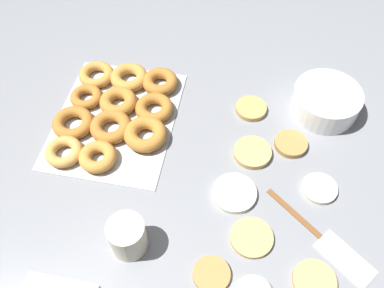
{
  "coord_description": "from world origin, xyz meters",
  "views": [
    {
      "loc": [
        0.51,
        0.01,
        0.86
      ],
      "look_at": [
        -0.07,
        -0.1,
        0.04
      ],
      "focal_mm": 38.0,
      "sensor_mm": 36.0,
      "label": 1
    }
  ],
  "objects": [
    {
      "name": "pancake_4",
      "position": [
        -0.1,
        0.05,
        0.01
      ],
      "size": [
        0.1,
        0.1,
        0.02
      ],
      "primitive_type": "cylinder",
      "color": "tan",
      "rests_on": "ground_plane"
    },
    {
      "name": "pancake_7",
      "position": [
        -0.24,
        0.03,
        0.01
      ],
      "size": [
        0.08,
        0.08,
        0.02
      ],
      "primitive_type": "cylinder",
      "color": "tan",
      "rests_on": "ground_plane"
    },
    {
      "name": "batter_bowl",
      "position": [
        -0.28,
        0.23,
        0.04
      ],
      "size": [
        0.18,
        0.18,
        0.07
      ],
      "color": "white",
      "rests_on": "ground_plane"
    },
    {
      "name": "spatula",
      "position": [
        0.12,
        0.25,
        0.0
      ],
      "size": [
        0.21,
        0.25,
        0.01
      ],
      "rotation": [
        0.0,
        0.0,
        0.9
      ],
      "color": "brown",
      "rests_on": "ground_plane"
    },
    {
      "name": "pancake_5",
      "position": [
        0.13,
        0.07,
        0.01
      ],
      "size": [
        0.1,
        0.1,
        0.01
      ],
      "primitive_type": "cylinder",
      "color": "tan",
      "rests_on": "ground_plane"
    },
    {
      "name": "pancake_0",
      "position": [
        0.23,
        -0.0,
        0.01
      ],
      "size": [
        0.08,
        0.08,
        0.01
      ],
      "primitive_type": "cylinder",
      "color": "#B27F42",
      "rests_on": "ground_plane"
    },
    {
      "name": "pancake_2",
      "position": [
        -0.02,
        0.22,
        0.01
      ],
      "size": [
        0.08,
        0.08,
        0.01
      ],
      "primitive_type": "cylinder",
      "color": "beige",
      "rests_on": "ground_plane"
    },
    {
      "name": "donut_tray",
      "position": [
        -0.15,
        -0.32,
        0.02
      ],
      "size": [
        0.4,
        0.32,
        0.04
      ],
      "color": "silver",
      "rests_on": "ground_plane"
    },
    {
      "name": "ground_plane",
      "position": [
        0.0,
        0.0,
        0.0
      ],
      "size": [
        3.0,
        3.0,
        0.0
      ],
      "primitive_type": "plane",
      "color": "gray"
    },
    {
      "name": "pancake_3",
      "position": [
        0.2,
        0.21,
        0.01
      ],
      "size": [
        0.09,
        0.09,
        0.01
      ],
      "primitive_type": "cylinder",
      "color": "tan",
      "rests_on": "ground_plane"
    },
    {
      "name": "paper_cup",
      "position": [
        0.2,
        -0.19,
        0.05
      ],
      "size": [
        0.08,
        0.08,
        0.09
      ],
      "color": "beige",
      "rests_on": "ground_plane"
    },
    {
      "name": "pancake_6",
      "position": [
        0.03,
        0.02,
        0.01
      ],
      "size": [
        0.11,
        0.11,
        0.01
      ],
      "primitive_type": "cylinder",
      "color": "silver",
      "rests_on": "ground_plane"
    },
    {
      "name": "pancake_1",
      "position": [
        -0.14,
        0.15,
        0.01
      ],
      "size": [
        0.08,
        0.08,
        0.02
      ],
      "primitive_type": "cylinder",
      "color": "#B27F42",
      "rests_on": "ground_plane"
    }
  ]
}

